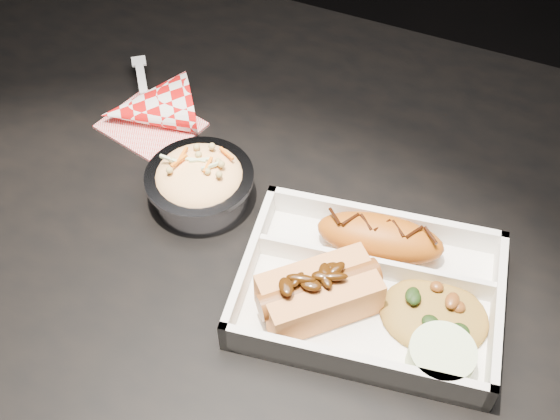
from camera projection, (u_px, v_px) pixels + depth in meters
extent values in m
cube|color=black|center=(263.00, 231.00, 0.77)|extent=(1.20, 0.80, 0.03)
cylinder|color=black|center=(92.00, 135.00, 1.41)|extent=(0.05, 0.05, 0.72)
cube|color=silver|center=(368.00, 297.00, 0.69)|extent=(0.28, 0.22, 0.01)
cube|color=silver|center=(383.00, 223.00, 0.74)|extent=(0.25, 0.05, 0.04)
cube|color=silver|center=(353.00, 366.00, 0.63)|extent=(0.25, 0.05, 0.04)
cube|color=silver|center=(250.00, 263.00, 0.70)|extent=(0.04, 0.18, 0.04)
cube|color=silver|center=(496.00, 316.00, 0.66)|extent=(0.04, 0.18, 0.04)
cube|color=silver|center=(373.00, 270.00, 0.70)|extent=(0.23, 0.04, 0.03)
ellipsoid|color=#B45712|center=(380.00, 238.00, 0.71)|extent=(0.14, 0.07, 0.04)
cube|color=#E2904D|center=(326.00, 309.00, 0.66)|extent=(0.10, 0.10, 0.04)
cube|color=#E2904D|center=(312.00, 280.00, 0.68)|extent=(0.10, 0.10, 0.04)
cylinder|color=brown|center=(319.00, 289.00, 0.66)|extent=(0.10, 0.10, 0.03)
ellipsoid|color=#AA7D31|center=(436.00, 309.00, 0.66)|extent=(0.12, 0.10, 0.03)
cylinder|color=beige|center=(441.00, 358.00, 0.63)|extent=(0.06, 0.06, 0.03)
cylinder|color=silver|center=(201.00, 188.00, 0.77)|extent=(0.10, 0.10, 0.04)
cylinder|color=silver|center=(199.00, 177.00, 0.75)|extent=(0.12, 0.12, 0.01)
ellipsoid|color=#F7EEAE|center=(199.00, 177.00, 0.75)|extent=(0.10, 0.10, 0.04)
cube|color=red|center=(151.00, 126.00, 0.86)|extent=(0.13, 0.11, 0.00)
cone|color=red|center=(147.00, 109.00, 0.85)|extent=(0.15, 0.15, 0.10)
cube|color=white|center=(141.00, 78.00, 0.88)|extent=(0.04, 0.05, 0.00)
cube|color=white|center=(139.00, 61.00, 0.91)|extent=(0.03, 0.03, 0.00)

